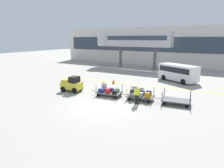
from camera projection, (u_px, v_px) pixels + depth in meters
ground_plane at (101, 106)px, 15.25m from camera, size 120.00×120.00×0.00m
apron_lead_line at (162, 87)px, 21.09m from camera, size 20.76×1.57×0.01m
terminal_building at (175, 47)px, 36.27m from camera, size 50.45×2.51×7.48m
jet_bridge at (129, 39)px, 34.22m from camera, size 14.21×3.00×6.44m
baggage_tug at (72, 84)px, 19.31m from camera, size 2.22×1.45×1.58m
baggage_cart_lead at (109, 91)px, 17.84m from camera, size 3.07×1.67×1.12m
baggage_cart_middle at (140, 94)px, 16.69m from camera, size 3.07×1.67×1.16m
baggage_cart_tail at (176, 100)px, 15.58m from camera, size 3.07×1.67×1.10m
baggage_handler at (137, 94)px, 15.49m from camera, size 0.42×0.45×1.56m
shuttle_van at (178, 72)px, 23.75m from camera, size 5.14×3.86×2.10m
safety_cone_near at (113, 81)px, 22.69m from camera, size 0.36×0.36×0.55m
safety_cone_far at (104, 83)px, 22.00m from camera, size 0.36×0.36×0.55m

